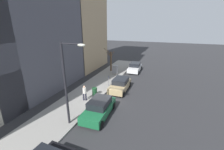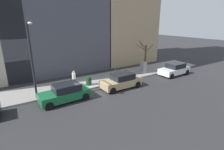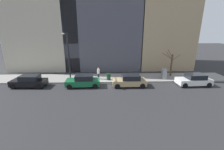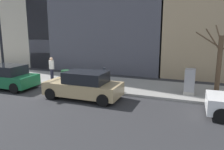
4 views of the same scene
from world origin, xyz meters
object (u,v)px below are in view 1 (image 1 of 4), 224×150
(pedestrian_near_meter, at_px, (84,92))
(trash_bin, at_px, (95,92))
(parked_car_tan, at_px, (120,85))
(parking_meter, at_px, (109,80))
(parked_car_white, at_px, (135,67))
(utility_box, at_px, (115,70))
(streetlamp, at_px, (68,79))
(bare_tree, at_px, (111,60))
(parked_car_green, at_px, (99,108))

(pedestrian_near_meter, bearing_deg, trash_bin, -126.09)
(parked_car_tan, xyz_separation_m, trash_bin, (2.17, 2.64, -0.14))
(parking_meter, bearing_deg, pedestrian_near_meter, 79.08)
(parked_car_white, distance_m, parking_meter, 8.09)
(parking_meter, distance_m, utility_box, 4.99)
(parking_meter, xyz_separation_m, streetlamp, (-0.17, 8.35, 3.04))
(parked_car_white, xyz_separation_m, streetlamp, (1.54, 16.26, 3.28))
(parked_car_tan, xyz_separation_m, utility_box, (2.57, -5.38, 0.11))
(parked_car_tan, distance_m, bare_tree, 8.00)
(utility_box, distance_m, pedestrian_near_meter, 9.47)
(parking_meter, relative_size, streetlamp, 0.21)
(parked_car_green, bearing_deg, trash_bin, -59.22)
(parked_car_green, xyz_separation_m, trash_bin, (2.08, -3.22, -0.14))
(parked_car_green, xyz_separation_m, parking_meter, (1.63, -6.33, 0.24))
(utility_box, xyz_separation_m, pedestrian_near_meter, (0.03, 9.47, 0.24))
(utility_box, bearing_deg, parked_car_tan, 115.56)
(parking_meter, relative_size, pedestrian_near_meter, 0.81)
(parking_meter, height_order, utility_box, utility_box)
(parked_car_green, height_order, trash_bin, parked_car_green)
(streetlamp, bearing_deg, utility_box, -85.62)
(parking_meter, relative_size, bare_tree, 0.35)
(parked_car_green, relative_size, trash_bin, 4.74)
(utility_box, distance_m, streetlamp, 13.68)
(parking_meter, xyz_separation_m, trash_bin, (0.45, 3.11, -0.38))
(parked_car_white, height_order, pedestrian_near_meter, pedestrian_near_meter)
(parking_meter, height_order, pedestrian_near_meter, pedestrian_near_meter)
(parked_car_tan, bearing_deg, trash_bin, 49.89)
(utility_box, height_order, pedestrian_near_meter, pedestrian_near_meter)
(parking_meter, distance_m, streetlamp, 8.89)
(bare_tree, bearing_deg, parking_meter, 108.78)
(utility_box, bearing_deg, streetlamp, 94.38)
(parked_car_green, bearing_deg, utility_box, -79.66)
(parked_car_white, bearing_deg, trash_bin, 77.32)
(parked_car_white, distance_m, streetlamp, 16.66)
(trash_bin, bearing_deg, bare_tree, -79.71)
(pedestrian_near_meter, bearing_deg, parking_meter, -120.45)
(parked_car_tan, height_order, streetlamp, streetlamp)
(parked_car_tan, xyz_separation_m, streetlamp, (1.56, 7.89, 3.28))
(parking_meter, bearing_deg, trash_bin, 81.77)
(parking_meter, height_order, trash_bin, parking_meter)
(bare_tree, bearing_deg, parked_car_white, -158.92)
(parked_car_green, distance_m, parking_meter, 6.54)
(parked_car_white, xyz_separation_m, parking_meter, (1.71, 7.90, 0.24))
(parked_car_white, bearing_deg, bare_tree, 19.50)
(trash_bin, distance_m, pedestrian_near_meter, 1.58)
(pedestrian_near_meter, bearing_deg, utility_box, -109.71)
(streetlamp, distance_m, pedestrian_near_meter, 4.91)
(parked_car_white, bearing_deg, parked_car_tan, 88.52)
(bare_tree, relative_size, trash_bin, 4.34)
(parked_car_white, xyz_separation_m, parked_car_green, (0.08, 14.23, 0.00))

